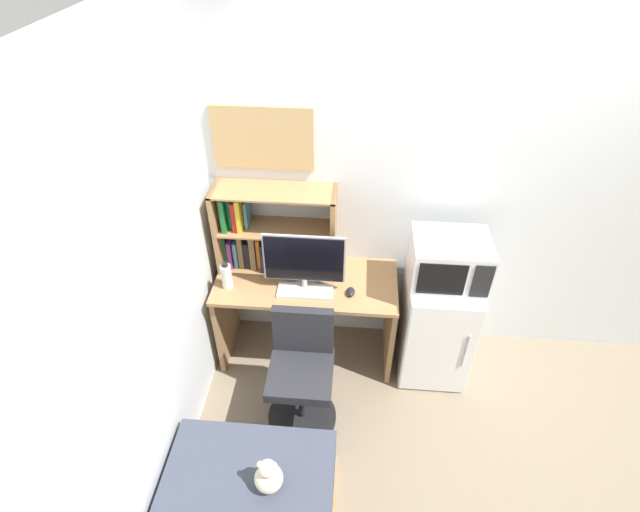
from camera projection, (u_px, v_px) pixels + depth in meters
name	position (u px, v px, depth m)	size (l,w,h in m)	color
wall_back	(509.00, 198.00, 3.15)	(6.40, 0.04, 2.60)	silver
wall_left	(104.00, 379.00, 2.02)	(0.04, 4.40, 2.60)	silver
desk	(307.00, 304.00, 3.49)	(1.27, 0.57, 0.74)	#997047
hutch_bookshelf	(258.00, 229.00, 3.30)	(0.82, 0.28, 0.63)	#997047
monitor	(304.00, 261.00, 3.14)	(0.54, 0.16, 0.44)	#B7B7BC
keyboard	(305.00, 291.00, 3.25)	(0.38, 0.14, 0.02)	silver
computer_mouse	(351.00, 292.00, 3.23)	(0.06, 0.09, 0.04)	black
water_bottle	(227.00, 276.00, 3.24)	(0.07, 0.07, 0.21)	silver
mini_fridge	(435.00, 324.00, 3.45)	(0.47, 0.55, 0.86)	white
microwave	(449.00, 260.00, 3.09)	(0.49, 0.40, 0.31)	silver
desk_chair	(302.00, 376.00, 3.13)	(0.47, 0.47, 0.87)	black
bed	(248.00, 512.00, 2.65)	(0.95, 0.84, 0.42)	#997047
teddy_bear	(269.00, 476.00, 2.49)	(0.15, 0.15, 0.23)	beige
wall_corkboard	(263.00, 138.00, 3.00)	(0.64, 0.02, 0.41)	tan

